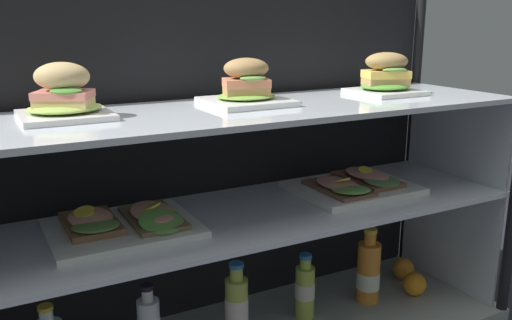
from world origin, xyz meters
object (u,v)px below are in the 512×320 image
at_px(juice_bottle_back_center, 237,310).
at_px(juice_bottle_front_right_end, 305,289).
at_px(plated_roll_sandwich_right_of_center, 246,88).
at_px(orange_fruit_beside_bottles, 403,269).
at_px(plated_roll_sandwich_near_left_corner, 64,98).
at_px(open_sandwich_tray_mid_left, 355,185).
at_px(juice_bottle_tucked_behind, 368,272).
at_px(open_sandwich_tray_mid_right, 124,223).
at_px(plated_roll_sandwich_near_right_corner, 386,78).
at_px(orange_fruit_near_left_post, 415,284).

height_order(juice_bottle_back_center, juice_bottle_front_right_end, juice_bottle_back_center).
xyz_separation_m(plated_roll_sandwich_right_of_center, juice_bottle_back_center, (-0.05, -0.04, -0.59)).
height_order(plated_roll_sandwich_right_of_center, orange_fruit_beside_bottles, plated_roll_sandwich_right_of_center).
xyz_separation_m(plated_roll_sandwich_near_left_corner, juice_bottle_front_right_end, (0.63, -0.02, -0.61)).
bearing_deg(plated_roll_sandwich_near_left_corner, orange_fruit_beside_bottles, 1.22).
height_order(juice_bottle_front_right_end, orange_fruit_beside_bottles, juice_bottle_front_right_end).
bearing_deg(plated_roll_sandwich_right_of_center, plated_roll_sandwich_near_left_corner, 178.36).
relative_size(open_sandwich_tray_mid_left, juice_bottle_tucked_behind, 1.41).
height_order(open_sandwich_tray_mid_right, open_sandwich_tray_mid_left, open_sandwich_tray_mid_left).
distance_m(juice_bottle_front_right_end, orange_fruit_beside_bottles, 0.43).
relative_size(plated_roll_sandwich_near_right_corner, orange_fruit_near_left_post, 2.44).
relative_size(open_sandwich_tray_mid_right, orange_fruit_near_left_post, 4.61).
xyz_separation_m(juice_bottle_tucked_behind, orange_fruit_near_left_post, (0.16, -0.04, -0.06)).
distance_m(plated_roll_sandwich_near_left_corner, plated_roll_sandwich_near_right_corner, 0.88).
bearing_deg(orange_fruit_near_left_post, juice_bottle_front_right_end, 171.48).
xyz_separation_m(juice_bottle_back_center, orange_fruit_near_left_post, (0.62, -0.02, -0.07)).
bearing_deg(plated_roll_sandwich_near_right_corner, orange_fruit_beside_bottles, 16.75).
bearing_deg(plated_roll_sandwich_near_right_corner, juice_bottle_tucked_behind, -168.98).
distance_m(orange_fruit_beside_bottles, orange_fruit_near_left_post, 0.11).
distance_m(plated_roll_sandwich_near_right_corner, orange_fruit_near_left_post, 0.67).
bearing_deg(juice_bottle_tucked_behind, open_sandwich_tray_mid_right, 179.70).
relative_size(plated_roll_sandwich_near_left_corner, open_sandwich_tray_mid_left, 0.56).
bearing_deg(open_sandwich_tray_mid_left, plated_roll_sandwich_right_of_center, 174.95).
bearing_deg(juice_bottle_back_center, plated_roll_sandwich_right_of_center, 39.78).
height_order(juice_bottle_tucked_behind, orange_fruit_beside_bottles, juice_bottle_tucked_behind).
relative_size(open_sandwich_tray_mid_right, orange_fruit_beside_bottles, 4.60).
xyz_separation_m(plated_roll_sandwich_near_right_corner, juice_bottle_tucked_behind, (-0.03, -0.01, -0.60)).
relative_size(juice_bottle_tucked_behind, orange_fruit_beside_bottles, 3.25).
relative_size(open_sandwich_tray_mid_right, juice_bottle_tucked_behind, 1.41).
xyz_separation_m(juice_bottle_back_center, juice_bottle_tucked_behind, (0.47, 0.02, -0.01)).
bearing_deg(juice_bottle_front_right_end, orange_fruit_near_left_post, -8.52).
bearing_deg(open_sandwich_tray_mid_left, plated_roll_sandwich_near_right_corner, 7.19).
bearing_deg(open_sandwich_tray_mid_right, plated_roll_sandwich_near_right_corner, 0.13).
distance_m(plated_roll_sandwich_right_of_center, open_sandwich_tray_mid_right, 0.45).
bearing_deg(orange_fruit_near_left_post, plated_roll_sandwich_right_of_center, 173.37).
distance_m(open_sandwich_tray_mid_right, orange_fruit_beside_bottles, 1.02).
height_order(juice_bottle_back_center, orange_fruit_beside_bottles, juice_bottle_back_center).
distance_m(plated_roll_sandwich_right_of_center, orange_fruit_beside_bottles, 0.90).
xyz_separation_m(juice_bottle_front_right_end, orange_fruit_beside_bottles, (0.43, 0.04, -0.05)).
xyz_separation_m(plated_roll_sandwich_near_right_corner, juice_bottle_front_right_end, (-0.26, 0.01, -0.61)).
bearing_deg(plated_roll_sandwich_right_of_center, orange_fruit_beside_bottles, 3.28).
xyz_separation_m(plated_roll_sandwich_right_of_center, juice_bottle_front_right_end, (0.19, -0.01, -0.60)).
xyz_separation_m(open_sandwich_tray_mid_left, orange_fruit_beside_bottles, (0.28, 0.06, -0.36)).
bearing_deg(plated_roll_sandwich_right_of_center, juice_bottle_back_center, -140.22).
relative_size(plated_roll_sandwich_near_right_corner, open_sandwich_tray_mid_left, 0.53).
bearing_deg(plated_roll_sandwich_right_of_center, juice_bottle_tucked_behind, -3.08).
height_order(plated_roll_sandwich_right_of_center, juice_bottle_tucked_behind, plated_roll_sandwich_right_of_center).
bearing_deg(orange_fruit_beside_bottles, juice_bottle_back_center, -173.19).
relative_size(plated_roll_sandwich_near_left_corner, juice_bottle_front_right_end, 0.97).
height_order(juice_bottle_back_center, juice_bottle_tucked_behind, juice_bottle_tucked_behind).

